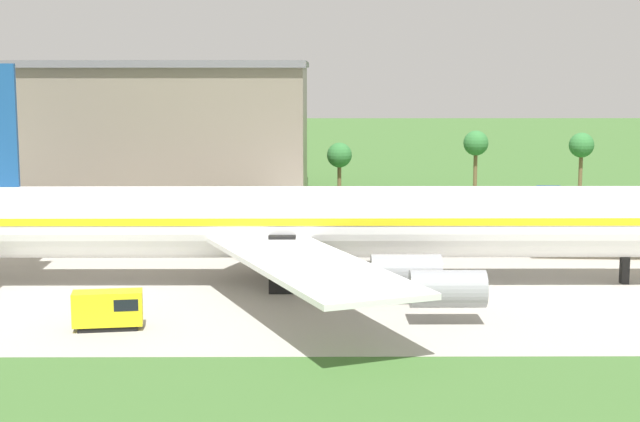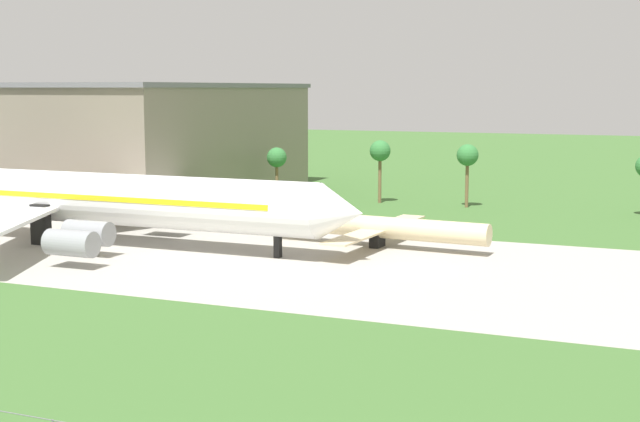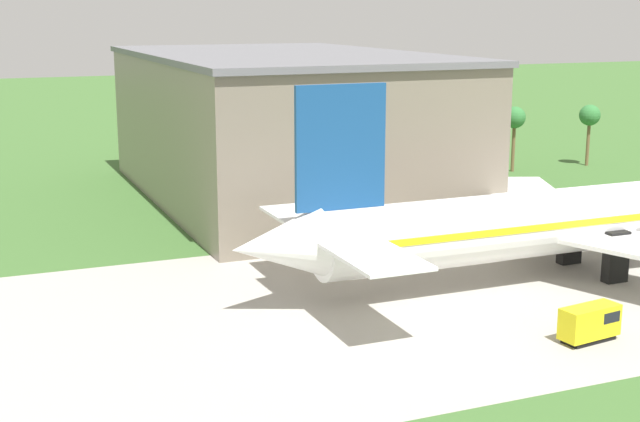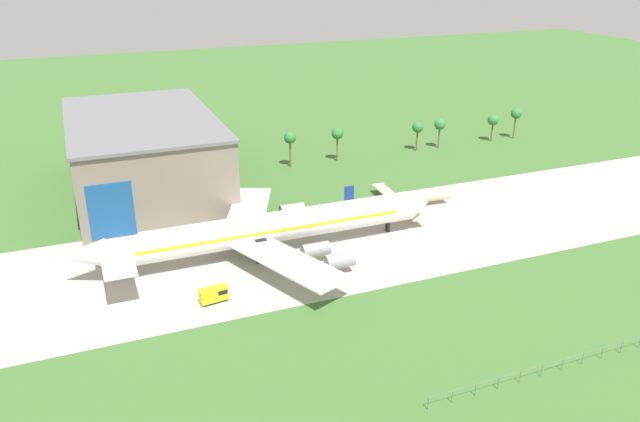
% 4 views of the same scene
% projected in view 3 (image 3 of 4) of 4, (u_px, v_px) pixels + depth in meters
% --- Properties ---
extents(jet_airliner, '(80.20, 55.89, 20.13)m').
position_uv_depth(jet_airliner, '(610.00, 216.00, 90.97)').
color(jet_airliner, white).
rests_on(jet_airliner, ground_plane).
extents(baggage_tug, '(5.45, 2.71, 2.98)m').
position_uv_depth(baggage_tug, '(591.00, 322.00, 72.25)').
color(baggage_tug, black).
rests_on(baggage_tug, ground_plane).
extents(terminal_building, '(36.72, 61.20, 20.55)m').
position_uv_depth(terminal_building, '(281.00, 126.00, 126.16)').
color(terminal_building, slate).
rests_on(terminal_building, ground_plane).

